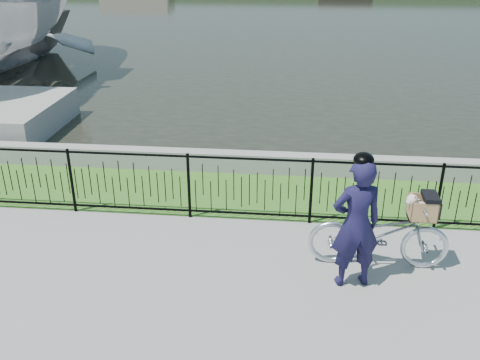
# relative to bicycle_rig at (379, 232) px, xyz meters

# --- Properties ---
(ground) EXTENTS (120.00, 120.00, 0.00)m
(ground) POSITION_rel_bicycle_rig_xyz_m (-1.94, -0.47, -0.53)
(ground) COLOR gray
(ground) RESTS_ON ground
(grass_strip) EXTENTS (60.00, 2.00, 0.01)m
(grass_strip) POSITION_rel_bicycle_rig_xyz_m (-1.94, 2.13, -0.52)
(grass_strip) COLOR #3A6C21
(grass_strip) RESTS_ON ground
(water) EXTENTS (120.00, 120.00, 0.00)m
(water) POSITION_rel_bicycle_rig_xyz_m (-1.94, 32.53, -0.53)
(water) COLOR black
(water) RESTS_ON ground
(quay_wall) EXTENTS (60.00, 0.30, 0.40)m
(quay_wall) POSITION_rel_bicycle_rig_xyz_m (-1.94, 3.13, -0.33)
(quay_wall) COLOR gray
(quay_wall) RESTS_ON ground
(fence) EXTENTS (14.00, 0.06, 1.15)m
(fence) POSITION_rel_bicycle_rig_xyz_m (-1.94, 1.13, 0.05)
(fence) COLOR black
(fence) RESTS_ON ground
(bicycle_rig) EXTENTS (1.96, 0.69, 1.17)m
(bicycle_rig) POSITION_rel_bicycle_rig_xyz_m (0.00, 0.00, 0.00)
(bicycle_rig) COLOR silver
(bicycle_rig) RESTS_ON ground
(cyclist) EXTENTS (0.75, 0.59, 1.89)m
(cyclist) POSITION_rel_bicycle_rig_xyz_m (-0.41, -0.49, 0.41)
(cyclist) COLOR #161335
(cyclist) RESTS_ON ground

